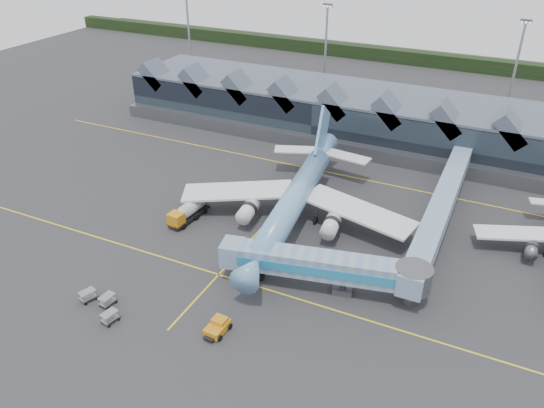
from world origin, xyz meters
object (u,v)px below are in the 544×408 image
at_px(main_airliner, 296,197).
at_px(jet_bridge, 335,268).
at_px(fuel_truck, 190,210).
at_px(pushback_tug, 218,327).

distance_m(main_airliner, jet_bridge, 18.41).
xyz_separation_m(jet_bridge, fuel_truck, (-26.92, 7.21, -2.02)).
distance_m(main_airliner, pushback_tug, 27.68).
height_order(main_airliner, pushback_tug, main_airliner).
distance_m(main_airliner, fuel_truck, 17.14).
relative_size(main_airliner, jet_bridge, 1.63).
bearing_deg(jet_bridge, pushback_tug, -138.80).
relative_size(main_airliner, pushback_tug, 11.58).
relative_size(fuel_truck, pushback_tug, 2.33).
bearing_deg(main_airliner, pushback_tug, -93.32).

